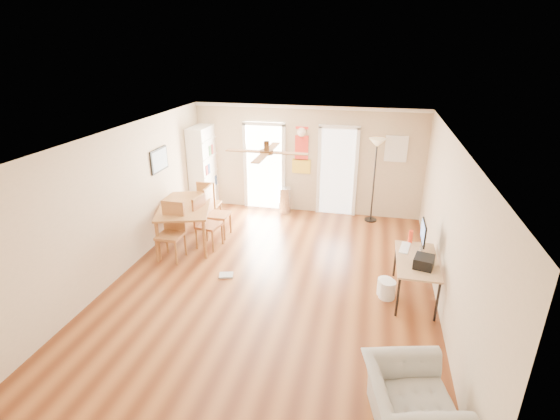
% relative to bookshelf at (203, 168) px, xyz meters
% --- Properties ---
extents(floor, '(7.00, 7.00, 0.00)m').
position_rel_bookshelf_xyz_m(floor, '(2.52, -3.13, -1.04)').
color(floor, brown).
rests_on(floor, ground).
extents(ceiling, '(5.50, 7.00, 0.00)m').
position_rel_bookshelf_xyz_m(ceiling, '(2.52, -3.13, 1.56)').
color(ceiling, silver).
rests_on(ceiling, floor).
extents(wall_back, '(5.50, 0.04, 2.60)m').
position_rel_bookshelf_xyz_m(wall_back, '(2.52, 0.37, 0.26)').
color(wall_back, beige).
rests_on(wall_back, floor).
extents(wall_front, '(5.50, 0.04, 2.60)m').
position_rel_bookshelf_xyz_m(wall_front, '(2.52, -6.63, 0.26)').
color(wall_front, beige).
rests_on(wall_front, floor).
extents(wall_left, '(0.04, 7.00, 2.60)m').
position_rel_bookshelf_xyz_m(wall_left, '(-0.23, -3.13, 0.26)').
color(wall_left, beige).
rests_on(wall_left, floor).
extents(wall_right, '(0.04, 7.00, 2.60)m').
position_rel_bookshelf_xyz_m(wall_right, '(5.27, -3.13, 0.26)').
color(wall_right, beige).
rests_on(wall_right, floor).
extents(crown_molding, '(5.50, 7.00, 0.08)m').
position_rel_bookshelf_xyz_m(crown_molding, '(2.52, -3.13, 1.52)').
color(crown_molding, white).
rests_on(crown_molding, wall_back).
extents(kitchen_doorway, '(0.90, 0.10, 2.10)m').
position_rel_bookshelf_xyz_m(kitchen_doorway, '(1.47, 0.35, 0.01)').
color(kitchen_doorway, white).
rests_on(kitchen_doorway, wall_back).
extents(bathroom_doorway, '(0.80, 0.10, 2.10)m').
position_rel_bookshelf_xyz_m(bathroom_doorway, '(3.27, 0.35, 0.01)').
color(bathroom_doorway, white).
rests_on(bathroom_doorway, wall_back).
extents(wall_decal, '(0.46, 0.03, 1.10)m').
position_rel_bookshelf_xyz_m(wall_decal, '(2.40, 0.35, 0.51)').
color(wall_decal, red).
rests_on(wall_decal, wall_back).
extents(ac_grille, '(0.50, 0.04, 0.60)m').
position_rel_bookshelf_xyz_m(ac_grille, '(4.57, 0.34, 0.66)').
color(ac_grille, white).
rests_on(ac_grille, wall_back).
extents(framed_poster, '(0.04, 0.66, 0.48)m').
position_rel_bookshelf_xyz_m(framed_poster, '(-0.20, -1.73, 0.66)').
color(framed_poster, black).
rests_on(framed_poster, wall_left).
extents(ceiling_fan, '(1.24, 1.24, 0.20)m').
position_rel_bookshelf_xyz_m(ceiling_fan, '(2.52, -3.43, 1.39)').
color(ceiling_fan, '#593819').
rests_on(ceiling_fan, ceiling).
extents(bookshelf, '(0.64, 1.01, 2.08)m').
position_rel_bookshelf_xyz_m(bookshelf, '(0.00, 0.00, 0.00)').
color(bookshelf, white).
rests_on(bookshelf, floor).
extents(dining_table, '(1.46, 1.90, 0.84)m').
position_rel_bookshelf_xyz_m(dining_table, '(0.37, -1.93, -0.62)').
color(dining_table, brown).
rests_on(dining_table, floor).
extents(dining_chair_right_a, '(0.45, 0.45, 1.10)m').
position_rel_bookshelf_xyz_m(dining_chair_right_a, '(0.92, -1.50, -0.49)').
color(dining_chair_right_a, '#A66235').
rests_on(dining_chair_right_a, floor).
extents(dining_chair_right_b, '(0.51, 0.51, 1.07)m').
position_rel_bookshelf_xyz_m(dining_chair_right_b, '(0.92, -2.04, -0.51)').
color(dining_chair_right_b, '#A35E34').
rests_on(dining_chair_right_b, floor).
extents(dining_chair_near, '(0.47, 0.47, 1.11)m').
position_rel_bookshelf_xyz_m(dining_chair_near, '(0.39, -2.70, -0.49)').
color(dining_chair_near, olive).
rests_on(dining_chair_near, floor).
extents(dining_chair_far, '(0.44, 0.44, 1.04)m').
position_rel_bookshelf_xyz_m(dining_chair_far, '(0.48, -0.87, -0.52)').
color(dining_chair_far, '#A27334').
rests_on(dining_chair_far, floor).
extents(trash_can, '(0.38, 0.38, 0.65)m').
position_rel_bookshelf_xyz_m(trash_can, '(2.04, 0.11, -0.72)').
color(trash_can, silver).
rests_on(trash_can, floor).
extents(torchiere_lamp, '(0.43, 0.43, 1.97)m').
position_rel_bookshelf_xyz_m(torchiere_lamp, '(4.14, 0.08, -0.06)').
color(torchiere_lamp, black).
rests_on(torchiere_lamp, floor).
extents(computer_desk, '(0.65, 1.30, 0.70)m').
position_rel_bookshelf_xyz_m(computer_desk, '(4.90, -3.02, -0.69)').
color(computer_desk, tan).
rests_on(computer_desk, floor).
extents(imac, '(0.21, 0.53, 0.49)m').
position_rel_bookshelf_xyz_m(imac, '(4.99, -2.63, -0.10)').
color(imac, black).
rests_on(imac, computer_desk).
extents(keyboard, '(0.22, 0.46, 0.02)m').
position_rel_bookshelf_xyz_m(keyboard, '(4.72, -2.66, -0.34)').
color(keyboard, silver).
rests_on(keyboard, computer_desk).
extents(printer, '(0.36, 0.39, 0.17)m').
position_rel_bookshelf_xyz_m(printer, '(4.97, -3.25, -0.26)').
color(printer, black).
rests_on(printer, computer_desk).
extents(orange_bottle, '(0.09, 0.09, 0.22)m').
position_rel_bookshelf_xyz_m(orange_bottle, '(4.82, -2.41, -0.23)').
color(orange_bottle, '#F93916').
rests_on(orange_bottle, computer_desk).
extents(wastebasket_a, '(0.34, 0.34, 0.31)m').
position_rel_bookshelf_xyz_m(wastebasket_a, '(4.48, -3.16, -0.89)').
color(wastebasket_a, silver).
rests_on(wastebasket_a, floor).
extents(wastebasket_b, '(0.32, 0.32, 0.29)m').
position_rel_bookshelf_xyz_m(wastebasket_b, '(4.44, -3.06, -0.90)').
color(wastebasket_b, white).
rests_on(wastebasket_b, floor).
extents(floor_cloth, '(0.29, 0.25, 0.04)m').
position_rel_bookshelf_xyz_m(floor_cloth, '(1.65, -3.10, -1.02)').
color(floor_cloth, '#999994').
rests_on(floor_cloth, floor).
extents(armchair, '(1.14, 1.24, 0.68)m').
position_rel_bookshelf_xyz_m(armchair, '(4.67, -5.69, -0.70)').
color(armchair, '#A4A49F').
rests_on(armchair, floor).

